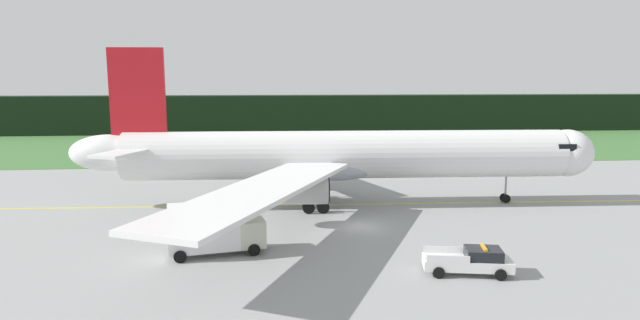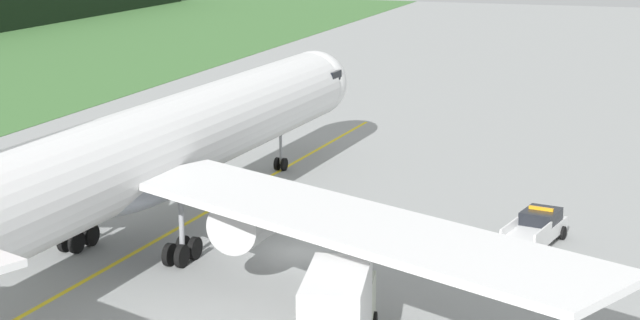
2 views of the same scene
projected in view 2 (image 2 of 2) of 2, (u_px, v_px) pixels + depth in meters
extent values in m
plane|color=gray|center=(297.00, 253.00, 55.28)|extent=(320.00, 320.00, 0.00)
cube|color=yellow|center=(160.00, 238.00, 57.80)|extent=(70.84, 3.21, 0.01)
cylinder|color=silver|center=(157.00, 147.00, 56.60)|extent=(44.47, 6.67, 4.86)
ellipsoid|color=silver|center=(314.00, 83.00, 77.56)|extent=(5.54, 5.08, 4.86)
ellipsoid|color=#A3A9B5|center=(137.00, 180.00, 54.90)|extent=(12.49, 5.60, 2.67)
cube|color=black|center=(308.00, 74.00, 76.30)|extent=(1.99, 4.69, 0.70)
cylinder|color=black|center=(16.00, 178.00, 57.67)|extent=(0.22, 2.38, 2.38)
cube|color=silver|center=(347.00, 222.00, 44.87)|extent=(16.10, 25.53, 0.35)
cylinder|color=#B1B1B1|center=(250.00, 217.00, 50.24)|extent=(4.39, 2.76, 2.58)
cylinder|color=black|center=(269.00, 206.00, 52.23)|extent=(0.22, 2.38, 2.38)
cylinder|color=gray|center=(281.00, 145.00, 72.64)|extent=(0.20, 0.20, 2.79)
cylinder|color=black|center=(277.00, 164.00, 73.05)|extent=(0.91, 0.26, 0.90)
cylinder|color=black|center=(284.00, 164.00, 72.87)|extent=(0.91, 0.26, 0.90)
cylinder|color=gray|center=(77.00, 213.00, 55.55)|extent=(0.28, 0.28, 2.79)
cylinder|color=black|center=(91.00, 235.00, 56.38)|extent=(1.21, 0.35, 1.20)
cylinder|color=black|center=(80.00, 233.00, 56.63)|extent=(1.21, 0.35, 1.20)
cylinder|color=black|center=(76.00, 242.00, 55.11)|extent=(1.21, 0.35, 1.20)
cylinder|color=black|center=(65.00, 241.00, 55.36)|extent=(1.21, 0.35, 1.20)
cylinder|color=gray|center=(182.00, 225.00, 53.31)|extent=(0.28, 0.28, 2.79)
cylinder|color=black|center=(183.00, 247.00, 54.39)|extent=(1.21, 0.35, 1.20)
cylinder|color=black|center=(195.00, 248.00, 54.14)|extent=(1.21, 0.35, 1.20)
cylinder|color=black|center=(170.00, 255.00, 53.12)|extent=(1.21, 0.35, 1.20)
cylinder|color=black|center=(182.00, 256.00, 52.87)|extent=(1.21, 0.35, 1.20)
cube|color=silver|center=(534.00, 233.00, 56.22)|extent=(6.02, 3.00, 0.70)
cube|color=black|center=(541.00, 216.00, 56.93)|extent=(2.60, 2.19, 0.70)
cube|color=silver|center=(509.00, 227.00, 55.37)|extent=(2.73, 0.62, 0.45)
cube|color=silver|center=(543.00, 232.00, 54.48)|extent=(2.73, 0.62, 0.45)
cube|color=orange|center=(541.00, 209.00, 56.84)|extent=(0.45, 1.37, 0.16)
cylinder|color=black|center=(528.00, 228.00, 58.43)|extent=(0.79, 0.38, 0.76)
cylinder|color=black|center=(563.00, 233.00, 57.47)|extent=(0.79, 0.38, 0.76)
cylinder|color=black|center=(504.00, 246.00, 55.14)|extent=(0.79, 0.38, 0.76)
cylinder|color=black|center=(540.00, 252.00, 54.17)|extent=(0.79, 0.38, 0.76)
cube|color=beige|center=(346.00, 299.00, 44.70)|extent=(2.32, 2.72, 2.00)
cube|color=silver|center=(336.00, 314.00, 41.20)|extent=(5.41, 3.32, 3.35)
cylinder|color=black|center=(319.00, 319.00, 45.10)|extent=(0.93, 0.43, 0.90)
cube|color=black|center=(470.00, 240.00, 57.38)|extent=(0.49, 0.49, 0.03)
cone|color=orange|center=(470.00, 235.00, 57.31)|extent=(0.38, 0.38, 0.59)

